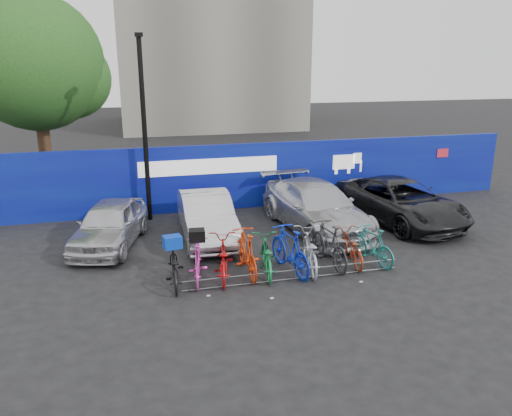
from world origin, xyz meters
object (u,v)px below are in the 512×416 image
object	(u,v)px
lamppost	(144,124)
bike_2	(223,258)
bike_rack	(294,274)
car_1	(207,217)
bike_6	(309,251)
bike_9	(372,245)
bike_3	(247,253)
car_0	(110,224)
bike_1	(198,261)
car_2	(316,207)
bike_0	(174,266)
tree	(42,66)
bike_7	(329,245)
bike_8	(350,247)
bike_5	(290,250)
car_3	(400,201)
bike_4	(266,256)

from	to	relation	value
lamppost	bike_2	bearing A→B (deg)	-74.13
bike_rack	car_1	xyz separation A→B (m)	(-1.59, 3.60, 0.53)
bike_rack	bike_6	bearing A→B (deg)	42.35
bike_9	bike_3	bearing A→B (deg)	-15.39
car_0	bike_1	bearing A→B (deg)	-39.20
lamppost	car_2	distance (m)	6.23
car_0	bike_0	bearing A→B (deg)	-47.99
lamppost	bike_3	size ratio (longest dim) A/B	3.13
tree	bike_7	bearing A→B (deg)	-51.47
car_0	bike_8	distance (m)	6.98
car_2	bike_8	distance (m)	2.95
bike_3	bike_8	bearing A→B (deg)	179.35
bike_5	bike_6	world-z (taller)	bike_5
bike_5	bike_7	size ratio (longest dim) A/B	1.01
car_0	bike_8	size ratio (longest dim) A/B	2.22
car_2	car_3	world-z (taller)	car_2
bike_0	bike_4	xyz separation A→B (m)	(2.36, 0.08, 0.00)
lamppost	bike_4	bearing A→B (deg)	-63.94
bike_0	bike_1	size ratio (longest dim) A/B	1.04
bike_rack	bike_4	size ratio (longest dim) A/B	3.02
bike_2	car_1	bearing A→B (deg)	-81.46
bike_5	car_1	bearing A→B (deg)	-71.50
bike_5	bike_7	xyz separation A→B (m)	(1.13, 0.13, -0.01)
tree	car_1	size ratio (longest dim) A/B	1.84
car_1	bike_3	bearing A→B (deg)	-78.10
bike_0	bike_4	distance (m)	2.36
bike_rack	bike_8	xyz separation A→B (m)	(1.82, 0.66, 0.30)
car_3	lamppost	bearing A→B (deg)	154.22
bike_rack	bike_0	distance (m)	2.97
car_1	bike_0	distance (m)	3.37
bike_rack	bike_1	size ratio (longest dim) A/B	3.17
bike_7	bike_9	world-z (taller)	bike_7
bike_4	car_2	bearing A→B (deg)	-120.00
car_2	bike_0	bearing A→B (deg)	-154.43
car_0	bike_7	distance (m)	6.42
bike_0	tree	bearing A→B (deg)	-66.34
bike_2	bike_8	world-z (taller)	bike_2
bike_2	bike_0	bearing A→B (deg)	15.93
lamppost	bike_3	world-z (taller)	lamppost
lamppost	car_1	bearing A→B (deg)	-56.21
car_2	bike_9	bearing A→B (deg)	-88.56
bike_4	bike_9	xyz separation A→B (m)	(2.95, -0.05, 0.03)
car_2	bike_9	size ratio (longest dim) A/B	3.02
car_2	bike_5	size ratio (longest dim) A/B	2.56
car_1	bike_9	bearing A→B (deg)	-36.35
bike_5	bike_6	distance (m)	0.56
bike_4	car_3	bearing A→B (deg)	-141.55
car_0	car_2	xyz separation A→B (m)	(6.41, -0.11, 0.09)
lamppost	bike_9	bearing A→B (deg)	-44.30
bike_rack	car_2	size ratio (longest dim) A/B	1.08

